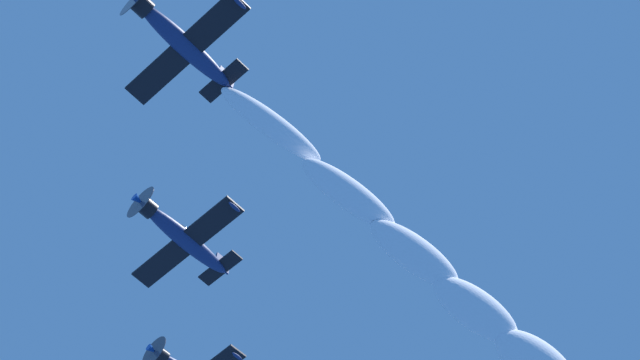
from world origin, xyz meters
name	(u,v)px	position (x,y,z in m)	size (l,w,h in m)	color
airplane_lead	(181,42)	(0.73, 5.34, 58.23)	(8.75, 7.91, 2.63)	navy
airplane_left_wingman	(182,236)	(10.60, -3.71, 57.38)	(8.75, 7.91, 2.50)	navy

